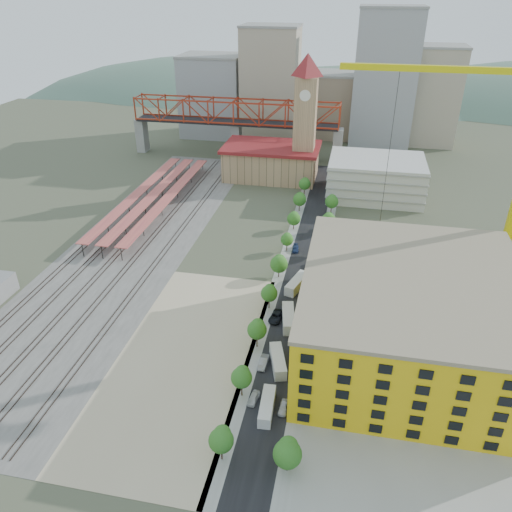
% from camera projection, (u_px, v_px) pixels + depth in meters
% --- Properties ---
extents(ground, '(400.00, 400.00, 0.00)m').
position_uv_depth(ground, '(237.00, 282.00, 132.87)').
color(ground, '#474C38').
rests_on(ground, ground).
extents(ballast_strip, '(36.00, 165.00, 0.06)m').
position_uv_depth(ballast_strip, '(137.00, 241.00, 154.09)').
color(ballast_strip, '#605E59').
rests_on(ballast_strip, ground).
extents(dirt_lot, '(28.00, 67.00, 0.06)m').
position_uv_depth(dirt_lot, '(185.00, 357.00, 106.56)').
color(dirt_lot, tan).
rests_on(dirt_lot, ground).
extents(street_asphalt, '(12.00, 170.00, 0.06)m').
position_uv_depth(street_asphalt, '(303.00, 261.00, 142.95)').
color(street_asphalt, black).
rests_on(street_asphalt, ground).
extents(sidewalk_west, '(3.00, 170.00, 0.04)m').
position_uv_depth(sidewalk_west, '(284.00, 259.00, 143.90)').
color(sidewalk_west, gray).
rests_on(sidewalk_west, ground).
extents(sidewalk_east, '(3.00, 170.00, 0.04)m').
position_uv_depth(sidewalk_east, '(322.00, 263.00, 142.00)').
color(sidewalk_east, gray).
rests_on(sidewalk_east, ground).
extents(construction_pad, '(50.00, 90.00, 0.06)m').
position_uv_depth(construction_pad, '(418.00, 352.00, 107.93)').
color(construction_pad, gray).
rests_on(construction_pad, ground).
extents(rail_tracks, '(26.56, 160.00, 0.18)m').
position_uv_depth(rail_tracks, '(131.00, 240.00, 154.34)').
color(rail_tracks, '#382B23').
rests_on(rail_tracks, ground).
extents(platform_canopies, '(16.00, 80.00, 4.12)m').
position_uv_depth(platform_canopies, '(153.00, 195.00, 176.60)').
color(platform_canopies, '#D16450').
rests_on(platform_canopies, ground).
extents(station_hall, '(38.00, 24.00, 13.10)m').
position_uv_depth(station_hall, '(271.00, 161.00, 200.77)').
color(station_hall, tan).
rests_on(station_hall, ground).
extents(clock_tower, '(12.00, 12.00, 52.00)m').
position_uv_depth(clock_tower, '(306.00, 108.00, 186.11)').
color(clock_tower, tan).
rests_on(clock_tower, ground).
extents(parking_garage, '(34.00, 26.00, 14.00)m').
position_uv_depth(parking_garage, '(376.00, 177.00, 183.24)').
color(parking_garage, silver).
rests_on(parking_garage, ground).
extents(truss_bridge, '(94.00, 9.60, 25.60)m').
position_uv_depth(truss_bridge, '(236.00, 115.00, 218.03)').
color(truss_bridge, gray).
rests_on(truss_bridge, ground).
extents(construction_building, '(44.60, 50.60, 18.80)m').
position_uv_depth(construction_building, '(410.00, 315.00, 103.90)').
color(construction_building, yellow).
rests_on(construction_building, ground).
extents(street_trees, '(15.40, 124.40, 8.00)m').
position_uv_depth(street_trees, '(299.00, 279.00, 134.39)').
color(street_trees, '#2D5A1B').
rests_on(street_trees, ground).
extents(skyline, '(133.00, 46.00, 60.00)m').
position_uv_depth(skyline, '(318.00, 92.00, 242.47)').
color(skyline, '#9EA0A3').
rests_on(skyline, ground).
extents(distant_hills, '(647.00, 264.00, 227.00)m').
position_uv_depth(distant_hills, '(373.00, 201.00, 386.46)').
color(distant_hills, '#4C6B59').
rests_on(distant_hills, ground).
extents(site_trailer_a, '(2.81, 9.10, 2.46)m').
position_uv_depth(site_trailer_a, '(267.00, 406.00, 92.70)').
color(site_trailer_a, silver).
rests_on(site_trailer_a, ground).
extents(site_trailer_b, '(5.10, 9.82, 2.60)m').
position_uv_depth(site_trailer_b, '(278.00, 361.00, 103.57)').
color(site_trailer_b, silver).
rests_on(site_trailer_b, ground).
extents(site_trailer_c, '(4.41, 10.44, 2.77)m').
position_uv_depth(site_trailer_c, '(288.00, 318.00, 116.52)').
color(site_trailer_c, silver).
rests_on(site_trailer_c, ground).
extents(site_trailer_d, '(5.41, 10.25, 2.71)m').
position_uv_depth(site_trailer_d, '(297.00, 283.00, 129.88)').
color(site_trailer_d, silver).
rests_on(site_trailer_d, ground).
extents(car_0, '(2.19, 4.25, 1.38)m').
position_uv_depth(car_0, '(253.00, 398.00, 95.17)').
color(car_0, silver).
rests_on(car_0, ground).
extents(car_1, '(1.91, 4.82, 1.56)m').
position_uv_depth(car_1, '(263.00, 362.00, 103.95)').
color(car_1, gray).
rests_on(car_1, ground).
extents(car_2, '(3.46, 6.07, 1.60)m').
position_uv_depth(car_2, '(276.00, 317.00, 118.05)').
color(car_2, black).
rests_on(car_2, ground).
extents(car_3, '(2.41, 4.76, 1.33)m').
position_uv_depth(car_3, '(295.00, 249.00, 148.23)').
color(car_3, navy).
rests_on(car_3, ground).
extents(car_4, '(1.80, 4.13, 1.38)m').
position_uv_depth(car_4, '(284.00, 408.00, 93.12)').
color(car_4, silver).
rests_on(car_4, ground).
extents(car_5, '(1.82, 4.12, 1.32)m').
position_uv_depth(car_5, '(301.00, 323.00, 115.97)').
color(car_5, '#A0A0A5').
rests_on(car_5, ground).
extents(car_6, '(3.07, 5.36, 1.41)m').
position_uv_depth(car_6, '(312.00, 266.00, 138.92)').
color(car_6, black).
rests_on(car_6, ground).
extents(car_7, '(2.96, 5.68, 1.57)m').
position_uv_depth(car_7, '(320.00, 230.00, 159.03)').
color(car_7, navy).
rests_on(car_7, ground).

